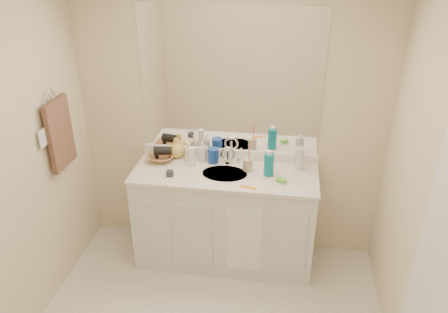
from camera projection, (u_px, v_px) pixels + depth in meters
name	position (u px, v px, depth m)	size (l,w,h in m)	color
wall_back	(230.00, 123.00, 3.68)	(2.60, 0.02, 2.40)	beige
wall_right	(434.00, 229.00, 2.35)	(0.02, 2.60, 2.40)	beige
vanity_cabinet	(225.00, 218.00, 3.78)	(1.50, 0.55, 0.85)	silver
countertop	(225.00, 174.00, 3.59)	(1.52, 0.57, 0.03)	silver
backsplash	(229.00, 154.00, 3.79)	(1.52, 0.03, 0.08)	white
sink_basin	(225.00, 175.00, 3.57)	(0.37, 0.37, 0.02)	silver
faucet	(228.00, 158.00, 3.69)	(0.02, 0.02, 0.11)	silver
mirror	(230.00, 82.00, 3.51)	(1.48, 0.01, 1.20)	white
blue_mug	(213.00, 155.00, 3.71)	(0.09, 0.09, 0.13)	#173EA0
tan_cup	(248.00, 165.00, 3.58)	(0.08, 0.08, 0.10)	tan
toothbrush	(249.00, 154.00, 3.54)	(0.01, 0.01, 0.18)	#FF436C
mouthwash_bottle	(269.00, 164.00, 3.50)	(0.08, 0.08, 0.19)	#0B748A
clear_pump_bottle	(299.00, 159.00, 3.59)	(0.07, 0.07, 0.19)	silver
soap_dish	(281.00, 183.00, 3.42)	(0.09, 0.07, 0.01)	white
green_soap	(281.00, 180.00, 3.41)	(0.07, 0.05, 0.03)	#61BE2E
orange_comb	(249.00, 188.00, 3.36)	(0.13, 0.03, 0.01)	orange
dark_jar	(170.00, 173.00, 3.52)	(0.06, 0.06, 0.04)	#2A2B30
extra_white_bottle	(192.00, 157.00, 3.64)	(0.05, 0.05, 0.17)	white
soap_bottle_white	(203.00, 151.00, 3.73)	(0.07, 0.07, 0.18)	white
soap_bottle_cream	(190.00, 152.00, 3.74)	(0.07, 0.07, 0.16)	beige
soap_bottle_yellow	(177.00, 147.00, 3.79)	(0.14, 0.14, 0.18)	#DEBB56
wicker_basket	(161.00, 157.00, 3.76)	(0.24, 0.24, 0.06)	#A26E41
hair_dryer	(163.00, 151.00, 3.73)	(0.08, 0.08, 0.15)	black
towel_ring	(51.00, 97.00, 3.23)	(0.11, 0.11, 0.01)	silver
hand_towel	(60.00, 134.00, 3.36)	(0.04, 0.32, 0.55)	#432D24
switch_plate	(43.00, 138.00, 3.17)	(0.01, 0.09, 0.13)	white
door	(439.00, 297.00, 2.18)	(0.02, 0.82, 2.00)	white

